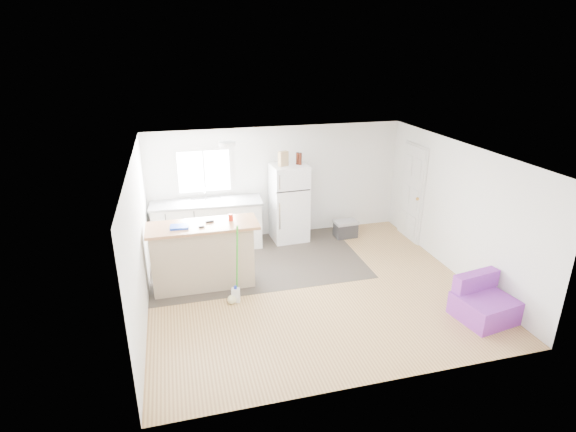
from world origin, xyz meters
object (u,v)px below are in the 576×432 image
(bottle_left, at_px, (300,159))
(cardboard_box, at_px, (283,159))
(bottle_right, at_px, (298,158))
(purple_seat, at_px, (483,304))
(mop, at_px, (233,290))
(kitchen_cabinets, at_px, (208,224))
(cleaner_jug, at_px, (236,295))
(red_cup, at_px, (231,217))
(cooler, at_px, (346,229))
(peninsula, at_px, (203,255))
(refrigerator, at_px, (289,203))
(blue_tray, at_px, (179,227))

(bottle_left, bearing_deg, cardboard_box, -179.86)
(bottle_right, bearing_deg, purple_seat, -62.03)
(mop, xyz_separation_m, bottle_right, (1.73, 2.27, 1.55))
(kitchen_cabinets, relative_size, bottle_right, 9.13)
(kitchen_cabinets, bearing_deg, bottle_right, 2.87)
(cleaner_jug, height_order, red_cup, red_cup)
(cooler, distance_m, purple_seat, 3.59)
(kitchen_cabinets, height_order, bottle_right, bottle_right)
(cooler, bearing_deg, bottle_left, 166.92)
(cleaner_jug, height_order, cardboard_box, cardboard_box)
(purple_seat, bearing_deg, bottle_left, 108.45)
(cardboard_box, bearing_deg, peninsula, -139.96)
(purple_seat, relative_size, bottle_left, 3.62)
(kitchen_cabinets, height_order, refrigerator, refrigerator)
(kitchen_cabinets, distance_m, cardboard_box, 2.06)
(mop, bearing_deg, bottle_left, 49.53)
(refrigerator, bearing_deg, cooler, -13.26)
(kitchen_cabinets, distance_m, blue_tray, 1.87)
(cooler, height_order, cleaner_jug, cooler)
(refrigerator, height_order, bottle_right, bottle_right)
(purple_seat, bearing_deg, cooler, 95.37)
(red_cup, bearing_deg, mop, -98.24)
(kitchen_cabinets, relative_size, cooler, 4.45)
(cooler, bearing_deg, purple_seat, -78.70)
(refrigerator, distance_m, purple_seat, 4.31)
(blue_tray, distance_m, bottle_right, 3.04)
(bottle_right, bearing_deg, blue_tray, -146.83)
(blue_tray, bearing_deg, cooler, 21.74)
(kitchen_cabinets, height_order, cooler, kitchen_cabinets)
(kitchen_cabinets, bearing_deg, cooler, -1.03)
(peninsula, height_order, purple_seat, peninsula)
(cleaner_jug, height_order, bottle_left, bottle_left)
(refrigerator, bearing_deg, cardboard_box, -162.20)
(purple_seat, distance_m, blue_tray, 4.98)
(refrigerator, height_order, cardboard_box, cardboard_box)
(peninsula, bearing_deg, kitchen_cabinets, 82.16)
(kitchen_cabinets, relative_size, purple_seat, 2.52)
(blue_tray, xyz_separation_m, bottle_right, (2.49, 1.63, 0.62))
(peninsula, bearing_deg, cardboard_box, 40.11)
(cooler, bearing_deg, red_cup, -157.23)
(bottle_right, bearing_deg, mop, -127.24)
(refrigerator, bearing_deg, blue_tray, -147.66)
(cardboard_box, bearing_deg, refrigerator, 20.76)
(refrigerator, bearing_deg, purple_seat, -62.91)
(cooler, distance_m, cleaner_jug, 3.43)
(blue_tray, bearing_deg, red_cup, 6.80)
(blue_tray, xyz_separation_m, bottle_left, (2.53, 1.58, 0.62))
(mop, distance_m, red_cup, 1.24)
(cardboard_box, bearing_deg, purple_seat, -58.04)
(peninsula, bearing_deg, cleaner_jug, -57.16)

